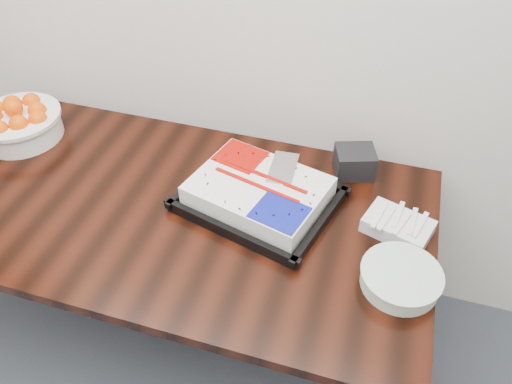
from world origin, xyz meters
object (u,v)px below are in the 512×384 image
(cake_tray, at_px, (259,194))
(napkin_box, at_px, (355,162))
(plate_stack, at_px, (400,278))
(tangerine_bowl, at_px, (17,117))
(table, at_px, (166,221))

(cake_tray, relative_size, napkin_box, 4.13)
(cake_tray, bearing_deg, plate_stack, -22.87)
(cake_tray, bearing_deg, tangerine_bowl, 174.52)
(table, xyz_separation_m, plate_stack, (0.80, -0.11, 0.11))
(cake_tray, distance_m, plate_stack, 0.53)
(table, relative_size, tangerine_bowl, 5.49)
(table, distance_m, tangerine_bowl, 0.73)
(table, relative_size, plate_stack, 7.72)
(plate_stack, bearing_deg, table, 172.05)
(table, relative_size, napkin_box, 13.25)
(cake_tray, xyz_separation_m, napkin_box, (0.28, 0.26, 0.00))
(table, distance_m, plate_stack, 0.81)
(tangerine_bowl, bearing_deg, table, -15.37)
(cake_tray, height_order, tangerine_bowl, tangerine_bowl)
(napkin_box, bearing_deg, plate_stack, -66.05)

